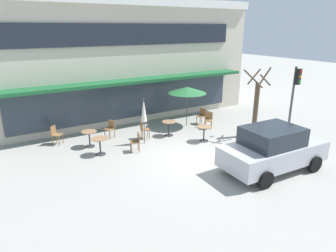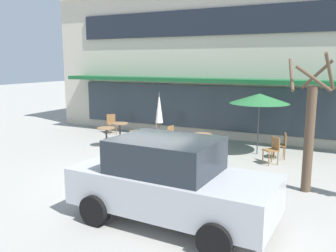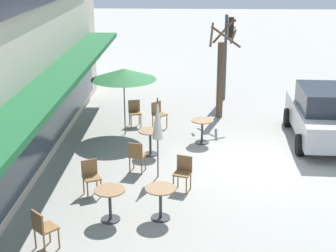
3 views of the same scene
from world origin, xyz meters
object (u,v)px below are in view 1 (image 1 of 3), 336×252
Objects in this scene: cafe_table_streetside at (169,126)px; traffic_light_pole at (295,88)px; patio_umbrella_green_folded at (187,90)px; cafe_chair_5 at (110,128)px; patio_umbrella_cream_folded at (144,111)px; cafe_chair_3 at (202,115)px; parked_sedan at (273,149)px; cafe_table_near_wall at (89,136)px; cafe_chair_0 at (136,140)px; cafe_table_mid_patio at (100,143)px; cafe_chair_2 at (209,119)px; street_tree at (256,105)px; cafe_chair_4 at (144,129)px; cafe_chair_1 at (55,134)px; cafe_table_by_tree at (204,131)px.

cafe_table_streetside is 6.85m from traffic_light_pole.
cafe_chair_5 is (-4.42, 0.33, -1.50)m from patio_umbrella_green_folded.
patio_umbrella_cream_folded is 7.99m from traffic_light_pole.
parked_sedan is at bearing -101.86° from cafe_chair_3.
cafe_chair_0 is (1.62, -1.62, 0.01)m from cafe_table_near_wall.
cafe_table_mid_patio is at bearing -175.27° from patio_umbrella_cream_folded.
street_tree reaches higher than cafe_chair_2.
traffic_light_pole is (3.56, -2.57, 1.77)m from cafe_chair_2.
cafe_table_streetside is 2.50m from cafe_chair_2.
cafe_chair_4 is at bearing 17.26° from cafe_table_mid_patio.
cafe_chair_4 is (-3.07, -0.68, -1.50)m from patio_umbrella_green_folded.
traffic_light_pole is (6.05, -2.66, 1.78)m from cafe_table_streetside.
cafe_chair_2 is 0.26× the size of traffic_light_pole.
cafe_chair_0 is at bearing 129.91° from parked_sedan.
cafe_chair_0 is (1.51, -0.49, 0.01)m from cafe_table_mid_patio.
street_tree is at bearing -11.81° from cafe_chair_0.
patio_umbrella_green_folded is 3.78m from street_tree.
patio_umbrella_cream_folded is 4.21m from cafe_chair_2.
cafe_chair_2 is 0.84m from cafe_chair_3.
cafe_chair_1 is 4.17m from cafe_chair_4.
cafe_chair_1 is 1.00× the size of cafe_chair_2.
patio_umbrella_green_folded is 2.47× the size of cafe_chair_0.
street_tree is at bearing -14.59° from cafe_table_by_tree.
cafe_chair_0 is (-3.35, 0.56, 0.01)m from cafe_table_by_tree.
cafe_chair_4 is at bearing -36.58° from cafe_chair_5.
cafe_chair_5 is at bearing 98.64° from cafe_chair_0.
traffic_light_pole is (11.24, -4.46, 1.77)m from cafe_chair_1.
cafe_chair_5 is at bearing 150.98° from street_tree.
cafe_table_by_tree is at bearing -23.69° from cafe_table_near_wall.
cafe_table_by_tree is at bearing 167.52° from traffic_light_pole.
cafe_table_near_wall is 8.02m from parked_sedan.
cafe_chair_5 is (1.16, 1.78, 0.01)m from cafe_table_mid_patio.
cafe_table_mid_patio is at bearing 161.87° from cafe_chair_0.
cafe_table_near_wall is 5.43m from cafe_table_by_tree.
parked_sedan is (-1.13, -5.29, 0.35)m from cafe_chair_2.
street_tree is (2.68, -0.70, 1.09)m from cafe_table_by_tree.
cafe_table_streetside is at bearing -19.11° from cafe_chair_1.
parked_sedan is (1.37, -5.38, 0.36)m from cafe_table_streetside.
cafe_chair_5 is (2.54, -0.51, 0.00)m from cafe_chair_1.
patio_umbrella_cream_folded is 2.47× the size of cafe_chair_3.
cafe_table_by_tree is 3.09m from patio_umbrella_cream_folded.
cafe_chair_1 is at bearing 173.12° from patio_umbrella_green_folded.
street_tree is (1.95, -3.21, -0.41)m from patio_umbrella_green_folded.
cafe_chair_3 is 0.21× the size of parked_sedan.
cafe_chair_2 is 1.00× the size of cafe_chair_5.
cafe_table_mid_patio is (-3.81, -0.50, 0.00)m from cafe_table_streetside.
cafe_chair_3 is at bearing 0.87° from cafe_table_near_wall.
cafe_chair_0 is 0.26× the size of traffic_light_pole.
parked_sedan is at bearing -93.65° from patio_umbrella_green_folded.
traffic_light_pole is at bearing -21.83° from cafe_chair_4.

